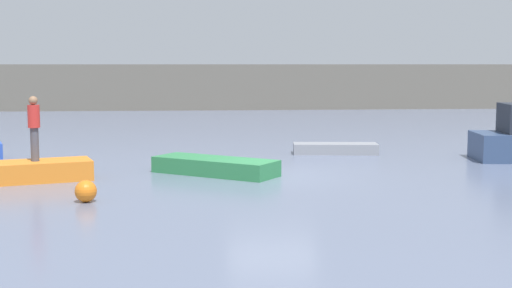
# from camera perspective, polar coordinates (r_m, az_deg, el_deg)

# --- Properties ---
(ground_plane) EXTENTS (120.00, 120.00, 0.00)m
(ground_plane) POSITION_cam_1_polar(r_m,az_deg,el_deg) (19.86, 1.35, -2.69)
(ground_plane) COLOR slate
(embankment_wall) EXTENTS (80.00, 1.20, 3.14)m
(embankment_wall) POSITION_cam_1_polar(r_m,az_deg,el_deg) (48.81, -2.39, 4.63)
(embankment_wall) COLOR #666056
(embankment_wall) RESTS_ON ground_plane
(rowboat_orange) EXTENTS (3.18, 2.06, 0.54)m
(rowboat_orange) POSITION_cam_1_polar(r_m,az_deg,el_deg) (20.07, -17.44, -2.10)
(rowboat_orange) COLOR orange
(rowboat_orange) RESTS_ON ground_plane
(rowboat_green) EXTENTS (3.73, 3.12, 0.47)m
(rowboat_green) POSITION_cam_1_polar(r_m,az_deg,el_deg) (20.32, -3.34, -1.82)
(rowboat_green) COLOR #2D7F47
(rowboat_green) RESTS_ON ground_plane
(rowboat_grey) EXTENTS (3.04, 1.26, 0.37)m
(rowboat_grey) POSITION_cam_1_polar(r_m,az_deg,el_deg) (25.08, 6.44, -0.37)
(rowboat_grey) COLOR gray
(rowboat_grey) RESTS_ON ground_plane
(person_red_shirt) EXTENTS (0.32, 0.32, 1.77)m
(person_red_shirt) POSITION_cam_1_polar(r_m,az_deg,el_deg) (19.93, -17.56, 1.49)
(person_red_shirt) COLOR #4C4C56
(person_red_shirt) RESTS_ON rowboat_orange
(mooring_buoy) EXTENTS (0.51, 0.51, 0.51)m
(mooring_buoy) POSITION_cam_1_polar(r_m,az_deg,el_deg) (16.71, -13.64, -3.74)
(mooring_buoy) COLOR orange
(mooring_buoy) RESTS_ON ground_plane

